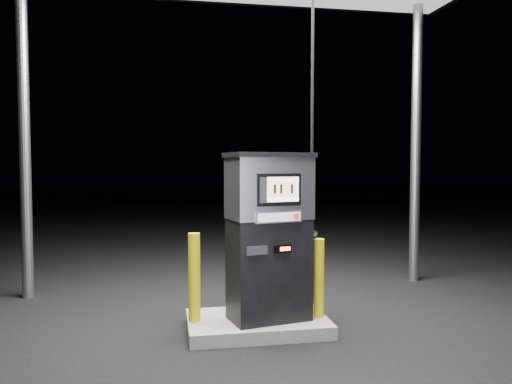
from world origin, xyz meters
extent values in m
plane|color=black|center=(0.00, 0.00, 0.00)|extent=(80.00, 80.00, 0.00)
cube|color=slate|center=(0.00, 0.00, 0.07)|extent=(1.60, 1.00, 0.15)
cylinder|color=gray|center=(-3.00, 2.00, 2.25)|extent=(0.16, 0.16, 4.50)
cylinder|color=gray|center=(3.00, 2.00, 2.25)|extent=(0.16, 0.16, 4.50)
cube|color=black|center=(0.12, -0.08, 0.73)|extent=(0.96, 0.68, 1.15)
cube|color=#A9A8AF|center=(0.12, -0.08, 1.65)|extent=(0.98, 0.70, 0.69)
cube|color=black|center=(0.12, -0.08, 2.02)|extent=(1.03, 0.74, 0.06)
cube|color=black|center=(0.18, -0.34, 1.64)|extent=(0.51, 0.13, 0.35)
cube|color=beige|center=(0.22, -0.34, 1.67)|extent=(0.37, 0.08, 0.22)
cube|color=white|center=(0.22, -0.35, 1.54)|extent=(0.37, 0.08, 0.05)
cube|color=#A9A8AF|center=(0.18, -0.34, 1.35)|extent=(0.55, 0.14, 0.13)
cube|color=#A9ACB1|center=(0.18, -0.35, 1.35)|extent=(0.50, 0.11, 0.10)
cube|color=red|center=(0.38, -0.31, 1.35)|extent=(0.06, 0.02, 0.06)
cube|color=black|center=(0.22, -0.33, 1.00)|extent=(0.20, 0.06, 0.08)
cube|color=#EF550B|center=(0.25, -0.33, 1.00)|extent=(0.12, 0.03, 0.04)
cube|color=black|center=(-0.08, -0.39, 1.00)|extent=(0.24, 0.07, 0.09)
cube|color=black|center=(0.59, 0.02, 1.12)|extent=(0.12, 0.18, 0.23)
cylinder|color=gray|center=(0.65, 0.03, 1.12)|extent=(0.11, 0.21, 0.06)
cylinder|color=black|center=(0.64, -0.01, 2.66)|extent=(0.04, 0.04, 2.86)
cylinder|color=#CCB80B|center=(-0.72, -0.01, 0.65)|extent=(0.17, 0.17, 1.00)
cylinder|color=#CCB80B|center=(0.71, -0.08, 0.60)|extent=(0.15, 0.15, 0.91)
camera|label=1|loc=(-1.02, -5.58, 1.91)|focal=35.00mm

